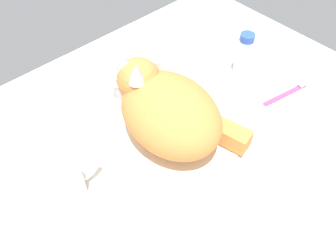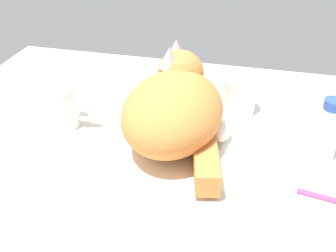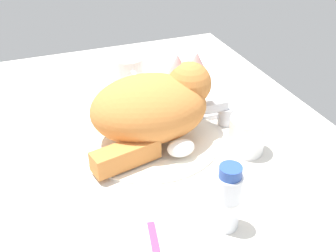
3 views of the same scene
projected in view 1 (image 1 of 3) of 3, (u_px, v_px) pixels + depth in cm
name	position (u px, v px, depth cm)	size (l,w,h in cm)	color
ground_plane	(170.00, 142.00, 79.99)	(110.00, 82.50, 3.00)	silver
sink_basin	(170.00, 136.00, 78.50)	(30.25, 30.25, 0.97)	white
faucet	(123.00, 90.00, 84.88)	(14.21, 11.42, 6.14)	silver
cat	(167.00, 109.00, 73.35)	(21.25, 28.74, 16.59)	#D17F3D
coffee_mug	(63.00, 184.00, 65.95)	(12.41, 8.28, 8.70)	white
rinse_cup	(156.00, 66.00, 89.16)	(7.37, 7.37, 7.72)	white
soap_dish	(100.00, 111.00, 83.42)	(9.00, 6.40, 1.20)	white
soap_bar	(99.00, 105.00, 82.03)	(6.98, 4.16, 2.49)	white
toothpaste_bottle	(244.00, 57.00, 88.76)	(4.27, 4.27, 12.15)	white
toothbrush	(288.00, 92.00, 87.69)	(13.61, 3.83, 1.60)	#D83F72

